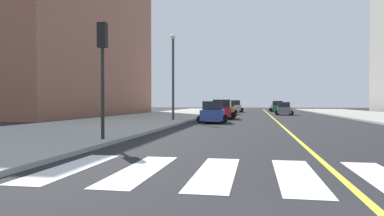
{
  "coord_description": "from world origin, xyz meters",
  "views": [
    {
      "loc": [
        -1.81,
        -4.07,
        1.62
      ],
      "look_at": [
        -9.06,
        36.23,
        0.97
      ],
      "focal_mm": 33.02,
      "sensor_mm": 36.0,
      "label": 1
    }
  ],
  "objects_px": {
    "car_yellow_sixth": "(228,108)",
    "street_lamp": "(173,69)",
    "car_blue_nearest": "(213,113)",
    "car_gray_third": "(284,109)",
    "car_red_fourth": "(222,110)",
    "car_green_second": "(277,107)",
    "traffic_light_far_corner": "(103,57)",
    "car_silver_fifth": "(235,107)"
  },
  "relations": [
    {
      "from": "car_silver_fifth",
      "to": "traffic_light_far_corner",
      "type": "distance_m",
      "value": 45.97
    },
    {
      "from": "car_yellow_sixth",
      "to": "street_lamp",
      "type": "relative_size",
      "value": 0.54
    },
    {
      "from": "car_gray_third",
      "to": "street_lamp",
      "type": "distance_m",
      "value": 21.07
    },
    {
      "from": "car_blue_nearest",
      "to": "car_red_fourth",
      "type": "distance_m",
      "value": 6.66
    },
    {
      "from": "car_blue_nearest",
      "to": "car_silver_fifth",
      "type": "bearing_deg",
      "value": 87.2
    },
    {
      "from": "car_blue_nearest",
      "to": "car_yellow_sixth",
      "type": "relative_size",
      "value": 1.0
    },
    {
      "from": "traffic_light_far_corner",
      "to": "street_lamp",
      "type": "relative_size",
      "value": 0.64
    },
    {
      "from": "car_green_second",
      "to": "traffic_light_far_corner",
      "type": "xyz_separation_m",
      "value": [
        -9.75,
        -49.03,
        2.56
      ]
    },
    {
      "from": "car_blue_nearest",
      "to": "street_lamp",
      "type": "xyz_separation_m",
      "value": [
        -3.55,
        1.24,
        3.64
      ]
    },
    {
      "from": "car_green_second",
      "to": "car_red_fourth",
      "type": "height_order",
      "value": "car_red_fourth"
    },
    {
      "from": "car_green_second",
      "to": "car_yellow_sixth",
      "type": "distance_m",
      "value": 15.62
    },
    {
      "from": "car_gray_third",
      "to": "street_lamp",
      "type": "height_order",
      "value": "street_lamp"
    },
    {
      "from": "car_yellow_sixth",
      "to": "traffic_light_far_corner",
      "type": "distance_m",
      "value": 35.43
    },
    {
      "from": "car_blue_nearest",
      "to": "car_gray_third",
      "type": "distance_m",
      "value": 20.36
    },
    {
      "from": "car_silver_fifth",
      "to": "street_lamp",
      "type": "height_order",
      "value": "street_lamp"
    },
    {
      "from": "car_silver_fifth",
      "to": "traffic_light_far_corner",
      "type": "height_order",
      "value": "traffic_light_far_corner"
    },
    {
      "from": "car_green_second",
      "to": "car_red_fourth",
      "type": "bearing_deg",
      "value": 73.53
    },
    {
      "from": "car_green_second",
      "to": "traffic_light_far_corner",
      "type": "height_order",
      "value": "traffic_light_far_corner"
    },
    {
      "from": "car_gray_third",
      "to": "car_yellow_sixth",
      "type": "xyz_separation_m",
      "value": [
        -7.29,
        1.49,
        0.02
      ]
    },
    {
      "from": "car_green_second",
      "to": "street_lamp",
      "type": "bearing_deg",
      "value": 69.76
    },
    {
      "from": "car_green_second",
      "to": "street_lamp",
      "type": "distance_m",
      "value": 34.97
    },
    {
      "from": "car_blue_nearest",
      "to": "traffic_light_far_corner",
      "type": "distance_m",
      "value": 15.13
    },
    {
      "from": "traffic_light_far_corner",
      "to": "car_green_second",
      "type": "bearing_deg",
      "value": 78.75
    },
    {
      "from": "car_gray_third",
      "to": "car_yellow_sixth",
      "type": "distance_m",
      "value": 7.44
    },
    {
      "from": "car_green_second",
      "to": "car_yellow_sixth",
      "type": "height_order",
      "value": "car_green_second"
    },
    {
      "from": "car_gray_third",
      "to": "car_green_second",
      "type": "bearing_deg",
      "value": -87.6
    },
    {
      "from": "car_blue_nearest",
      "to": "traffic_light_far_corner",
      "type": "xyz_separation_m",
      "value": [
        -2.71,
        -14.65,
        2.64
      ]
    },
    {
      "from": "car_green_second",
      "to": "traffic_light_far_corner",
      "type": "distance_m",
      "value": 50.06
    },
    {
      "from": "car_silver_fifth",
      "to": "car_red_fourth",
      "type": "bearing_deg",
      "value": -90.18
    },
    {
      "from": "car_red_fourth",
      "to": "car_blue_nearest",
      "type": "bearing_deg",
      "value": -91.63
    },
    {
      "from": "car_green_second",
      "to": "street_lamp",
      "type": "relative_size",
      "value": 0.59
    },
    {
      "from": "street_lamp",
      "to": "traffic_light_far_corner",
      "type": "bearing_deg",
      "value": -86.98
    },
    {
      "from": "car_blue_nearest",
      "to": "car_gray_third",
      "type": "bearing_deg",
      "value": 67.11
    },
    {
      "from": "car_blue_nearest",
      "to": "car_red_fourth",
      "type": "bearing_deg",
      "value": 85.88
    },
    {
      "from": "car_blue_nearest",
      "to": "car_gray_third",
      "type": "xyz_separation_m",
      "value": [
        6.99,
        19.12,
        -0.02
      ]
    },
    {
      "from": "car_silver_fifth",
      "to": "car_green_second",
      "type": "bearing_deg",
      "value": 23.98
    },
    {
      "from": "car_blue_nearest",
      "to": "car_silver_fifth",
      "type": "xyz_separation_m",
      "value": [
        0.0,
        31.18,
        0.13
      ]
    },
    {
      "from": "car_red_fourth",
      "to": "car_yellow_sixth",
      "type": "distance_m",
      "value": 13.96
    },
    {
      "from": "car_red_fourth",
      "to": "traffic_light_far_corner",
      "type": "xyz_separation_m",
      "value": [
        -2.86,
        -21.3,
        2.55
      ]
    },
    {
      "from": "car_blue_nearest",
      "to": "car_green_second",
      "type": "bearing_deg",
      "value": 75.63
    },
    {
      "from": "car_red_fourth",
      "to": "car_yellow_sixth",
      "type": "xyz_separation_m",
      "value": [
        -0.46,
        13.95,
        -0.08
      ]
    },
    {
      "from": "car_blue_nearest",
      "to": "car_yellow_sixth",
      "type": "xyz_separation_m",
      "value": [
        -0.3,
        20.6,
        0.0
      ]
    }
  ]
}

